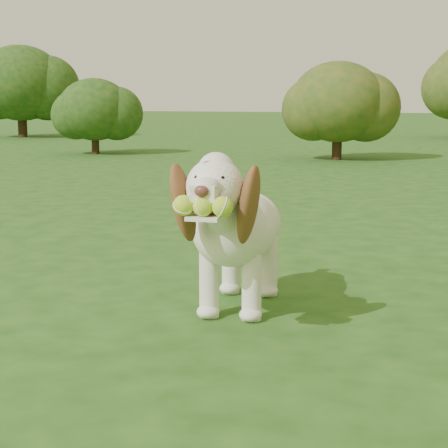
% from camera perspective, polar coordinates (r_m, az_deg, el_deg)
% --- Properties ---
extents(ground, '(80.00, 80.00, 0.00)m').
position_cam_1_polar(ground, '(3.91, -1.53, -4.28)').
color(ground, '#1E4714').
rests_on(ground, ground).
extents(dog, '(0.42, 1.13, 0.73)m').
position_cam_1_polar(dog, '(3.27, 0.93, -0.04)').
color(dog, white).
rests_on(dog, ground).
extents(shrub_a, '(1.19, 1.19, 1.23)m').
position_cam_1_polar(shrub_a, '(12.51, -9.84, 8.59)').
color(shrub_a, '#382314').
rests_on(shrub_a, ground).
extents(shrub_b, '(1.41, 1.41, 1.46)m').
position_cam_1_polar(shrub_b, '(11.34, 8.68, 9.18)').
color(shrub_b, '#382314').
rests_on(shrub_b, ground).
extents(shrub_g, '(2.02, 2.02, 2.10)m').
position_cam_1_polar(shrub_g, '(18.03, -15.24, 10.32)').
color(shrub_g, '#382314').
rests_on(shrub_g, ground).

